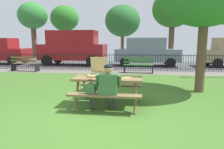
{
  "coord_description": "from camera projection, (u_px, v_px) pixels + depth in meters",
  "views": [
    {
      "loc": [
        0.83,
        -4.39,
        1.72
      ],
      "look_at": [
        0.19,
        1.52,
        0.75
      ],
      "focal_mm": 32.93,
      "sensor_mm": 36.0,
      "label": 1
    }
  ],
  "objects": [
    {
      "name": "pizza_slice_on_table",
      "position": [
        128.0,
        77.0,
        5.43
      ],
      "size": [
        0.24,
        0.18,
        0.02
      ],
      "color": "#EBBE57",
      "rests_on": "picnic_table_foreground"
    },
    {
      "name": "far_tree_center",
      "position": [
        123.0,
        21.0,
        19.38
      ],
      "size": [
        3.3,
        3.3,
        5.1
      ],
      "color": "brown",
      "rests_on": "ground"
    },
    {
      "name": "parked_car_left",
      "position": [
        73.0,
        47.0,
        14.82
      ],
      "size": [
        4.75,
        2.17,
        2.46
      ],
      "color": "maroon",
      "rests_on": "ground"
    },
    {
      "name": "pizza_box_open",
      "position": [
        98.0,
        73.0,
        5.58
      ],
      "size": [
        0.49,
        0.57,
        0.52
      ],
      "color": "tan",
      "rests_on": "picnic_table_foreground"
    },
    {
      "name": "picnic_table_foreground",
      "position": [
        108.0,
        84.0,
        5.45
      ],
      "size": [
        1.84,
        1.52,
        0.79
      ],
      "color": "brown",
      "rests_on": "ground"
    },
    {
      "name": "ground",
      "position": [
        107.0,
        97.0,
        6.44
      ],
      "size": [
        28.0,
        11.61,
        0.02
      ],
      "primitive_type": "cube",
      "color": "#426E27"
    },
    {
      "name": "iron_fence_streetside",
      "position": [
        120.0,
        62.0,
        12.05
      ],
      "size": [
        19.72,
        0.03,
        1.0
      ],
      "color": "black",
      "rests_on": "ground"
    },
    {
      "name": "far_tree_left",
      "position": [
        33.0,
        16.0,
        20.25
      ],
      "size": [
        2.86,
        2.86,
        5.51
      ],
      "color": "brown",
      "rests_on": "ground"
    },
    {
      "name": "park_bench_center",
      "position": [
        138.0,
        65.0,
        11.13
      ],
      "size": [
        1.62,
        0.53,
        0.85
      ],
      "color": "#2F682E",
      "rests_on": "ground"
    },
    {
      "name": "parked_car_center",
      "position": [
        147.0,
        51.0,
        14.3
      ],
      "size": [
        4.44,
        2.0,
        1.94
      ],
      "color": "slate",
      "rests_on": "ground"
    },
    {
      "name": "far_tree_midright",
      "position": [
        173.0,
        10.0,
        18.74
      ],
      "size": [
        3.69,
        3.69,
        6.27
      ],
      "color": "brown",
      "rests_on": "ground"
    },
    {
      "name": "park_bench_left",
      "position": [
        25.0,
        64.0,
        11.83
      ],
      "size": [
        1.63,
        0.59,
        0.85
      ],
      "color": "brown",
      "rests_on": "ground"
    },
    {
      "name": "far_tree_midleft",
      "position": [
        65.0,
        19.0,
        19.95
      ],
      "size": [
        2.71,
        2.71,
        5.14
      ],
      "color": "brown",
      "rests_on": "ground"
    },
    {
      "name": "child_at_table",
      "position": [
        91.0,
        91.0,
        4.99
      ],
      "size": [
        0.32,
        0.31,
        0.83
      ],
      "color": "#434343",
      "rests_on": "ground"
    },
    {
      "name": "adult_at_table",
      "position": [
        109.0,
        86.0,
        4.94
      ],
      "size": [
        0.61,
        0.6,
        1.19
      ],
      "color": "#414141",
      "rests_on": "ground"
    },
    {
      "name": "cobblestone_walkway",
      "position": [
        119.0,
        72.0,
        11.45
      ],
      "size": [
        28.0,
        1.4,
        0.01
      ],
      "primitive_type": "cube",
      "color": "slate"
    },
    {
      "name": "street_asphalt",
      "position": [
        123.0,
        65.0,
        15.09
      ],
      "size": [
        28.0,
        6.03,
        0.01
      ],
      "primitive_type": "cube",
      "color": "#515154"
    }
  ]
}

